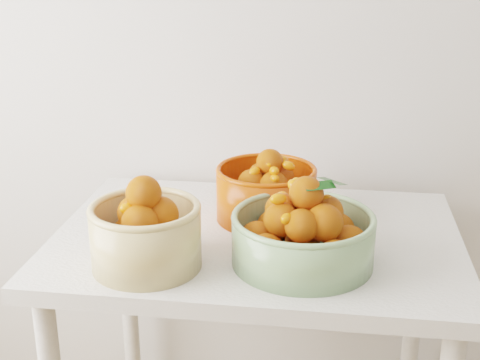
{
  "coord_description": "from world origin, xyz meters",
  "views": [
    {
      "loc": [
        -0.22,
        0.1,
        1.44
      ],
      "look_at": [
        -0.43,
        1.52,
        0.92
      ],
      "focal_mm": 50.0,
      "sensor_mm": 36.0,
      "label": 1
    }
  ],
  "objects_px": {
    "bowl_orange": "(267,191)",
    "table": "(257,268)",
    "bowl_green": "(303,234)",
    "bowl_cream": "(146,233)"
  },
  "relations": [
    {
      "from": "table",
      "to": "bowl_orange",
      "type": "distance_m",
      "value": 0.2
    },
    {
      "from": "bowl_orange",
      "to": "bowl_cream",
      "type": "bearing_deg",
      "value": -127.16
    },
    {
      "from": "bowl_cream",
      "to": "bowl_green",
      "type": "height_order",
      "value": "bowl_cream"
    },
    {
      "from": "bowl_cream",
      "to": "bowl_green",
      "type": "relative_size",
      "value": 0.77
    },
    {
      "from": "bowl_green",
      "to": "bowl_orange",
      "type": "relative_size",
      "value": 1.34
    },
    {
      "from": "bowl_cream",
      "to": "bowl_green",
      "type": "xyz_separation_m",
      "value": [
        0.34,
        0.07,
        -0.01
      ]
    },
    {
      "from": "table",
      "to": "bowl_cream",
      "type": "relative_size",
      "value": 3.15
    },
    {
      "from": "bowl_orange",
      "to": "table",
      "type": "bearing_deg",
      "value": -96.52
    },
    {
      "from": "bowl_green",
      "to": "bowl_orange",
      "type": "distance_m",
      "value": 0.27
    },
    {
      "from": "bowl_orange",
      "to": "bowl_green",
      "type": "bearing_deg",
      "value": -66.46
    }
  ]
}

